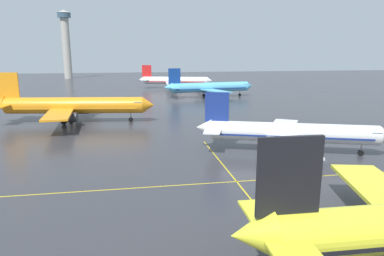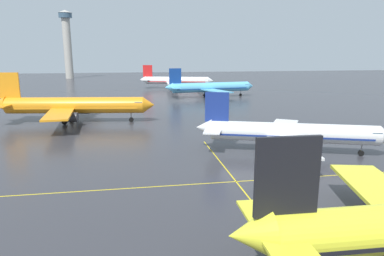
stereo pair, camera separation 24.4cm
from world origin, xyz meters
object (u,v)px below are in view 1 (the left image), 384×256
(airliner_third_row, at_px, (73,106))
(airliner_far_right_stand, at_px, (175,81))
(airliner_far_left_stand, at_px, (209,87))
(airliner_second_row, at_px, (290,133))
(control_tower, at_px, (66,40))

(airliner_third_row, height_order, airliner_far_right_stand, airliner_third_row)
(airliner_third_row, relative_size, airliner_far_left_stand, 1.10)
(airliner_second_row, height_order, airliner_far_left_stand, airliner_far_left_stand)
(airliner_second_row, xyz_separation_m, airliner_third_row, (-41.93, 34.48, 0.70))
(airliner_far_left_stand, relative_size, airliner_far_right_stand, 1.03)
(airliner_far_left_stand, xyz_separation_m, control_tower, (-71.80, 112.61, 21.33))
(airliner_third_row, height_order, airliner_far_left_stand, airliner_third_row)
(control_tower, bearing_deg, airliner_far_right_stand, -50.98)
(airliner_second_row, height_order, control_tower, control_tower)
(airliner_second_row, height_order, airliner_far_right_stand, airliner_far_right_stand)
(airliner_far_right_stand, bearing_deg, airliner_third_row, -114.48)
(airliner_second_row, distance_m, airliner_far_left_stand, 77.08)
(airliner_third_row, height_order, control_tower, control_tower)
(airliner_far_left_stand, relative_size, control_tower, 0.84)
(airliner_third_row, xyz_separation_m, airliner_far_right_stand, (35.49, 77.93, -0.45))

